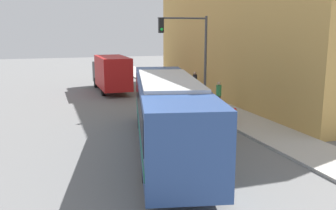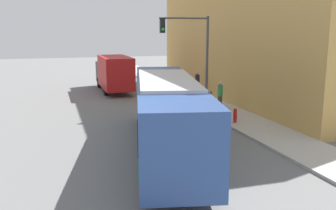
{
  "view_description": "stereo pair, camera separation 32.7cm",
  "coord_description": "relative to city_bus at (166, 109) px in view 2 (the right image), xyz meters",
  "views": [
    {
      "loc": [
        -4.64,
        -12.58,
        5.11
      ],
      "look_at": [
        1.19,
        5.13,
        1.36
      ],
      "focal_mm": 40.0,
      "sensor_mm": 36.0,
      "label": 1
    },
    {
      "loc": [
        -4.33,
        -12.68,
        5.11
      ],
      "look_at": [
        1.19,
        5.13,
        1.36
      ],
      "focal_mm": 40.0,
      "sensor_mm": 36.0,
      "label": 2
    }
  ],
  "objects": [
    {
      "name": "pedestrian_mid_block",
      "position": [
        6.25,
        12.2,
        -0.77
      ],
      "size": [
        0.34,
        0.34,
        1.8
      ],
      "color": "#23283D",
      "rests_on": "sidewalk"
    },
    {
      "name": "city_bus",
      "position": [
        0.0,
        0.0,
        0.0
      ],
      "size": [
        5.02,
        12.5,
        3.15
      ],
      "rotation": [
        0.0,
        0.0,
        -0.22
      ],
      "color": "#2D4C8C",
      "rests_on": "ground_plane"
    },
    {
      "name": "ground_plane",
      "position": [
        -0.19,
        -2.14,
        -1.82
      ],
      "size": [
        120.0,
        120.0,
        0.0
      ],
      "primitive_type": "plane",
      "color": "slate"
    },
    {
      "name": "delivery_truck",
      "position": [
        0.39,
        16.44,
        -0.19
      ],
      "size": [
        2.22,
        7.52,
        2.99
      ],
      "color": "#B21919",
      "rests_on": "ground_plane"
    },
    {
      "name": "traffic_light_pole",
      "position": [
        4.0,
        7.58,
        2.28
      ],
      "size": [
        3.28,
        0.35,
        5.85
      ],
      "color": "#47474C",
      "rests_on": "sidewalk"
    },
    {
      "name": "building_facade",
      "position": [
        10.05,
        10.89,
        3.83
      ],
      "size": [
        6.0,
        24.05,
        11.3
      ],
      "color": "tan",
      "rests_on": "ground_plane"
    },
    {
      "name": "parking_meter",
      "position": [
        4.91,
        6.5,
        -0.88
      ],
      "size": [
        0.14,
        0.14,
        1.2
      ],
      "color": "#47474C",
      "rests_on": "sidewalk"
    },
    {
      "name": "pedestrian_near_corner",
      "position": [
        5.66,
        6.74,
        -0.8
      ],
      "size": [
        0.34,
        0.34,
        1.76
      ],
      "color": "#47382D",
      "rests_on": "sidewalk"
    },
    {
      "name": "fire_hydrant",
      "position": [
        4.91,
        3.17,
        -1.3
      ],
      "size": [
        0.21,
        0.28,
        0.8
      ],
      "color": "red",
      "rests_on": "sidewalk"
    },
    {
      "name": "sidewalk",
      "position": [
        5.68,
        17.86,
        -1.76
      ],
      "size": [
        2.73,
        70.0,
        0.12
      ],
      "color": "#B7B2A8",
      "rests_on": "ground_plane"
    }
  ]
}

